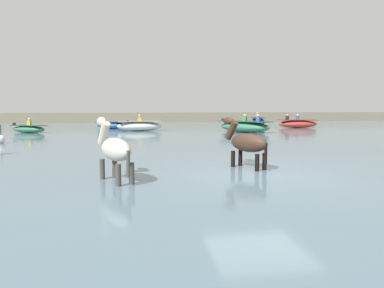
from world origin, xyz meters
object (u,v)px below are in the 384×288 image
(boat_near_port, at_px, (244,127))
(boat_far_offshore, at_px, (258,121))
(boat_mid_channel, at_px, (298,124))
(boat_near_starboard, at_px, (140,126))
(horse_trailing_pinto, at_px, (115,151))
(channel_buoy, at_px, (1,139))
(horse_lead_dark_bay, at_px, (247,144))
(boat_distant_east, at_px, (29,129))
(boat_distant_west, at_px, (113,125))

(boat_near_port, bearing_deg, boat_far_offshore, 64.53)
(boat_mid_channel, xyz_separation_m, boat_near_starboard, (-13.17, -1.86, 0.01))
(horse_trailing_pinto, bearing_deg, boat_far_offshore, 63.00)
(horse_trailing_pinto, xyz_separation_m, channel_buoy, (-5.79, 9.44, -0.48))
(horse_lead_dark_bay, height_order, boat_distant_east, horse_lead_dark_bay)
(boat_mid_channel, relative_size, boat_distant_east, 1.27)
(boat_far_offshore, height_order, channel_buoy, boat_far_offshore)
(boat_near_port, bearing_deg, channel_buoy, -158.85)
(boat_mid_channel, height_order, channel_buoy, boat_mid_channel)
(boat_distant_west, xyz_separation_m, channel_buoy, (-4.38, -10.88, -0.08))
(boat_distant_east, distance_m, boat_distant_west, 6.49)
(horse_lead_dark_bay, bearing_deg, channel_buoy, 138.18)
(boat_mid_channel, height_order, boat_distant_west, boat_mid_channel)
(boat_near_starboard, bearing_deg, horse_trailing_pinto, -92.35)
(boat_far_offshore, bearing_deg, boat_near_starboard, -151.49)
(boat_mid_channel, distance_m, boat_near_port, 7.58)
(boat_distant_east, relative_size, boat_distant_west, 0.93)
(horse_lead_dark_bay, bearing_deg, boat_distant_east, 123.39)
(boat_far_offshore, xyz_separation_m, channel_buoy, (-17.73, -13.98, -0.18))
(boat_mid_channel, relative_size, boat_near_port, 0.87)
(horse_trailing_pinto, height_order, boat_near_port, horse_trailing_pinto)
(boat_far_offshore, xyz_separation_m, boat_mid_channel, (1.95, -4.23, -0.04))
(horse_trailing_pinto, xyz_separation_m, boat_distant_west, (-1.41, 20.31, -0.40))
(boat_far_offshore, xyz_separation_m, boat_distant_east, (-18.55, -6.97, -0.12))
(boat_mid_channel, xyz_separation_m, boat_near_port, (-6.10, -4.50, 0.04))
(horse_lead_dark_bay, relative_size, boat_near_starboard, 0.55)
(horse_trailing_pinto, height_order, boat_mid_channel, horse_trailing_pinto)
(boat_far_offshore, relative_size, boat_mid_channel, 1.15)
(boat_distant_east, relative_size, channel_buoy, 3.03)
(boat_distant_west, xyz_separation_m, boat_near_starboard, (2.12, -2.99, 0.08))
(boat_far_offshore, distance_m, boat_distant_west, 13.70)
(boat_mid_channel, xyz_separation_m, boat_distant_east, (-20.50, -2.74, -0.08))
(boat_distant_east, relative_size, boat_near_port, 0.68)
(boat_near_port, bearing_deg, horse_lead_dark_bay, -107.72)
(horse_lead_dark_bay, height_order, channel_buoy, horse_lead_dark_bay)
(horse_lead_dark_bay, xyz_separation_m, boat_near_starboard, (-2.74, 16.16, -0.30))
(horse_trailing_pinto, distance_m, boat_mid_channel, 23.68)
(horse_trailing_pinto, bearing_deg, boat_distant_east, 111.92)
(channel_buoy, bearing_deg, horse_lead_dark_bay, -41.82)
(horse_trailing_pinto, bearing_deg, horse_lead_dark_bay, 18.63)
(boat_far_offshore, relative_size, boat_near_starboard, 1.20)
(horse_lead_dark_bay, relative_size, boat_distant_west, 0.62)
(boat_distant_east, distance_m, channel_buoy, 7.06)
(boat_near_starboard, bearing_deg, boat_far_offshore, 28.51)
(horse_trailing_pinto, height_order, boat_distant_west, horse_trailing_pinto)
(boat_near_port, relative_size, channel_buoy, 4.43)
(horse_trailing_pinto, height_order, boat_distant_east, horse_trailing_pinto)
(boat_distant_east, xyz_separation_m, boat_distant_west, (5.21, 3.87, 0.01))
(horse_lead_dark_bay, bearing_deg, boat_near_port, 72.28)
(boat_mid_channel, bearing_deg, boat_distant_west, 175.78)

